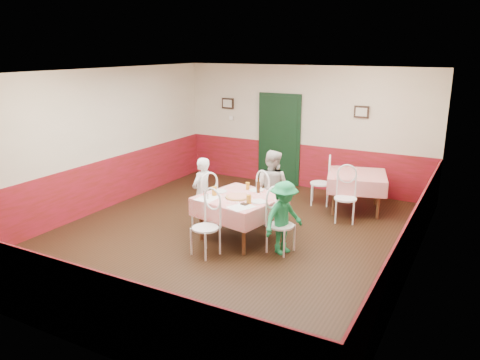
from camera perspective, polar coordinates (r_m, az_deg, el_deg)
The scene contains 39 objects.
floor at distance 8.23m, azimuth -1.30°, elevation -6.87°, with size 7.00×7.00×0.00m, color black.
ceiling at distance 7.60m, azimuth -1.44°, elevation 12.99°, with size 7.00×7.00×0.00m, color white.
back_wall at distance 10.92m, azimuth 7.84°, elevation 6.34°, with size 6.00×0.10×2.80m, color beige.
front_wall at distance 5.19m, azimuth -21.00°, elevation -5.32°, with size 6.00×0.10×2.80m, color beige.
left_wall at distance 9.62m, azimuth -17.13°, elevation 4.50°, with size 0.10×7.00×2.80m, color beige.
right_wall at distance 6.87m, azimuth 20.92°, elevation -0.25°, with size 0.10×7.00×2.80m, color beige.
wainscot_back at distance 11.08m, azimuth 7.64°, elevation 1.74°, with size 6.00×0.03×1.00m, color maroon.
wainscot_front at distance 5.58m, azimuth -19.94°, elevation -13.94°, with size 6.00×0.03×1.00m, color maroon.
wainscot_left at distance 9.81m, azimuth -16.65°, elevation -0.66°, with size 0.03×7.00×1.00m, color maroon.
wainscot_right at distance 7.15m, azimuth 20.09°, elevation -7.17°, with size 0.03×7.00×1.00m, color maroon.
door at distance 11.15m, azimuth 4.80°, elevation 4.81°, with size 0.96×0.06×2.10m, color black.
picture_left at distance 11.65m, azimuth -1.50°, elevation 9.32°, with size 0.32×0.03×0.26m, color black.
picture_right at distance 10.42m, azimuth 14.59°, elevation 8.04°, with size 0.32×0.03×0.26m, color black.
thermostat at distance 11.65m, azimuth -1.06°, elevation 7.59°, with size 0.10×0.03×0.10m, color white.
main_table at distance 8.00m, azimuth 0.00°, elevation -4.65°, with size 1.22×1.22×0.77m, color red.
second_table at distance 9.70m, azimuth 13.94°, elevation -1.43°, with size 1.12×1.12×0.77m, color red.
chair_left at distance 8.52m, azimuth -4.39°, elevation -2.88°, with size 0.42×0.42×0.90m, color white, non-canonical shape.
chair_right at distance 7.50m, azimuth 5.01°, elevation -5.56°, with size 0.42×0.42×0.90m, color white, non-canonical shape.
chair_far at distance 8.61m, azimuth 3.64°, elevation -2.65°, with size 0.42×0.42×0.90m, color white, non-canonical shape.
chair_near at distance 7.39m, azimuth -4.26°, elevation -5.87°, with size 0.42×0.42×0.90m, color white, non-canonical shape.
chair_second_a at distance 9.87m, azimuth 9.77°, elevation -0.42°, with size 0.42×0.42×0.90m, color white, non-canonical shape.
chair_second_b at distance 8.98m, azimuth 12.73°, elevation -2.24°, with size 0.42×0.42×0.90m, color white, non-canonical shape.
pizza at distance 7.81m, azimuth -0.28°, elevation -2.08°, with size 0.40×0.40×0.03m, color #B74723.
plate_left at distance 8.14m, azimuth -2.48°, elevation -1.39°, with size 0.25×0.25×0.01m, color white.
plate_right at distance 7.61m, azimuth 2.33°, elevation -2.65°, with size 0.25×0.25×0.01m, color white.
plate_far at distance 8.20m, azimuth 2.00°, elevation -1.26°, with size 0.25×0.25×0.01m, color white.
glass_a at distance 7.92m, azimuth -3.15°, elevation -1.36°, with size 0.08×0.08×0.15m, color #BF7219.
glass_b at distance 7.50m, azimuth 1.09°, elevation -2.39°, with size 0.08×0.08×0.14m, color #BF7219.
glass_c at distance 8.25m, azimuth 0.93°, elevation -0.72°, with size 0.07×0.07×0.13m, color #BF7219.
beer_bottle at distance 8.06m, azimuth 2.24°, elevation -0.75°, with size 0.06×0.06×0.23m, color #381C0A.
shaker_a at distance 7.85m, azimuth -4.30°, elevation -1.79°, with size 0.04×0.04×0.09m, color silver.
shaker_b at distance 7.77m, azimuth -3.98°, elevation -1.99°, with size 0.04×0.04×0.09m, color silver.
shaker_c at distance 7.91m, azimuth -4.35°, elevation -1.67°, with size 0.04×0.04×0.09m, color #B23319.
menu_left at distance 7.80m, azimuth -3.96°, elevation -2.23°, with size 0.30×0.40×0.00m, color white.
menu_right at distance 7.37m, azimuth 0.16°, elevation -3.29°, with size 0.30×0.40×0.00m, color white.
wallet at distance 7.47m, azimuth 0.54°, elevation -2.95°, with size 0.11×0.09×0.02m, color black.
diner_left at distance 8.49m, azimuth -4.66°, elevation -1.55°, with size 0.47×0.31×1.29m, color gray.
diner_far at distance 8.57m, azimuth 3.86°, elevation -0.95°, with size 0.69×0.53×1.41m, color gray.
diner_right at distance 7.42m, azimuth 5.36°, elevation -4.61°, with size 0.77×0.44×1.19m, color gray.
Camera 1 is at (3.78, -6.58, 3.19)m, focal length 35.00 mm.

